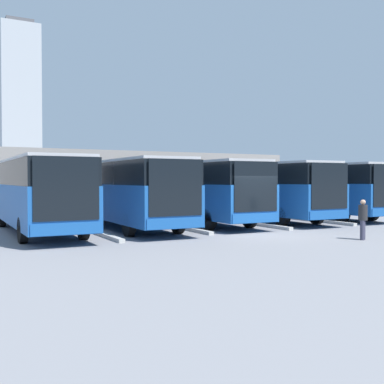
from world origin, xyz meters
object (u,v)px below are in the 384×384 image
object	(u,v)px
bus_2	(196,189)
bus_1	(260,189)
bus_3	(126,190)
bus_0	(315,188)
pedestrian	(363,218)
bus_4	(38,191)

from	to	relation	value
bus_2	bus_1	bearing A→B (deg)	179.06
bus_1	bus_3	bearing A→B (deg)	3.98
bus_0	bus_2	bearing A→B (deg)	0.39
bus_2	pedestrian	size ratio (longest dim) A/B	7.15
bus_0	pedestrian	size ratio (longest dim) A/B	7.15
bus_2	pedestrian	xyz separation A→B (m)	(-2.27, 9.31, -0.98)
bus_0	bus_1	world-z (taller)	same
bus_0	pedestrian	world-z (taller)	bus_0
bus_1	bus_2	size ratio (longest dim) A/B	1.00
bus_4	bus_2	bearing A→B (deg)	-174.49
bus_2	bus_3	world-z (taller)	same
bus_2	pedestrian	distance (m)	9.64
bus_1	bus_4	size ratio (longest dim) A/B	1.00
bus_1	pedestrian	size ratio (longest dim) A/B	7.15
bus_2	bus_3	distance (m)	4.21
bus_3	pedestrian	bearing A→B (deg)	127.40
bus_3	bus_2	bearing A→B (deg)	-171.15
bus_3	bus_4	xyz separation A→B (m)	(4.17, 0.08, 0.00)
pedestrian	bus_4	bearing A→B (deg)	-72.83
bus_0	pedestrian	xyz separation A→B (m)	(6.08, 9.23, -0.98)
bus_2	bus_3	size ratio (longest dim) A/B	1.00
bus_0	bus_4	world-z (taller)	same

